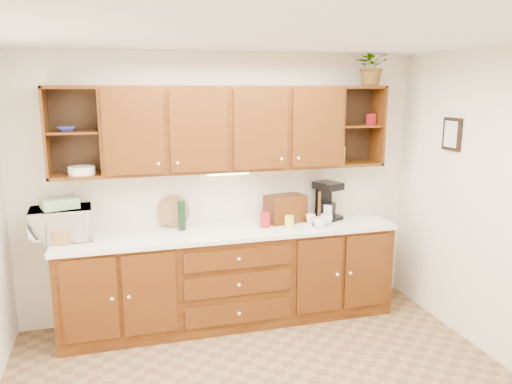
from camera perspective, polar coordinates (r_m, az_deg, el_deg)
ceiling at (r=3.22m, az=2.75°, el=17.66°), size 4.00×4.00×0.00m
back_wall at (r=5.00m, az=-3.74°, el=0.62°), size 4.00×0.00×4.00m
base_cabinets at (r=4.96m, az=-2.87°, el=-9.72°), size 3.20×0.60×0.90m
countertop at (r=4.79m, az=-2.90°, el=-4.54°), size 3.24×0.64×0.04m
upper_cabinets at (r=4.76m, az=-3.31°, el=7.27°), size 3.20×0.33×0.80m
undercabinet_light at (r=4.76m, az=-3.23°, el=2.14°), size 0.40×0.05×0.02m
framed_picture at (r=4.97m, az=21.50°, el=6.17°), size 0.03×0.24×0.30m
wicker_basket at (r=4.69m, az=-21.39°, el=-4.64°), size 0.29×0.29×0.13m
microwave at (r=4.76m, az=-21.36°, el=-3.41°), size 0.54×0.38×0.29m
towel_stack at (r=4.72m, az=-21.53°, el=-1.20°), size 0.35×0.30×0.09m
wine_bottle at (r=4.79m, az=-8.49°, el=-2.68°), size 0.08×0.08×0.28m
woven_tray at (r=4.94m, az=-9.36°, el=-3.82°), size 0.32×0.15×0.31m
bread_box at (r=5.04m, az=3.38°, el=-1.91°), size 0.43×0.32×0.27m
mug_tree at (r=4.96m, az=7.19°, el=-3.18°), size 0.30×0.30×0.34m
canister_red at (r=4.84m, az=1.05°, el=-3.20°), size 0.11×0.11×0.15m
canister_white at (r=5.08m, az=8.19°, el=-2.49°), size 0.10×0.10×0.17m
canister_yellow at (r=4.83m, az=3.82°, el=-3.45°), size 0.11×0.11×0.12m
coffee_maker at (r=5.20m, az=8.08°, el=-1.00°), size 0.29×0.33×0.39m
bowl_stack at (r=4.65m, az=-20.84°, el=6.74°), size 0.17×0.17×0.04m
plate_stack at (r=4.66m, az=-19.30°, el=2.34°), size 0.30×0.30×0.07m
pantry_box_yellow at (r=5.15m, az=9.64°, el=4.20°), size 0.11×0.10×0.16m
pantry_box_red at (r=5.28m, az=13.03°, el=8.12°), size 0.09×0.08×0.11m
potted_plant at (r=5.20m, az=13.10°, el=13.89°), size 0.43×0.40×0.39m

